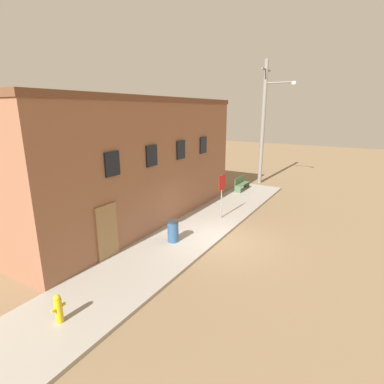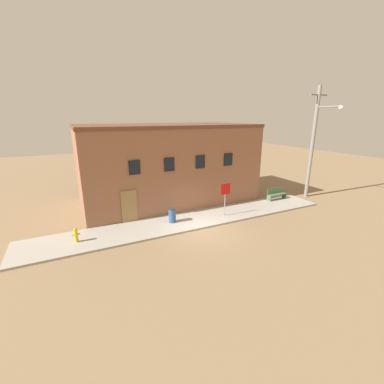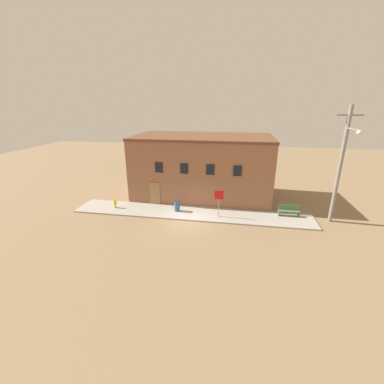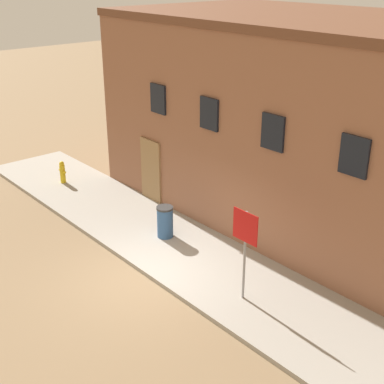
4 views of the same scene
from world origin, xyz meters
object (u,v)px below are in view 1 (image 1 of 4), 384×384
at_px(fire_hydrant, 59,309).
at_px(bench, 241,183).
at_px(stop_sign, 222,188).
at_px(utility_pole, 264,120).
at_px(trash_bin, 173,231).

distance_m(fire_hydrant, bench, 15.15).
distance_m(stop_sign, utility_pole, 9.50).
xyz_separation_m(stop_sign, utility_pole, (8.96, 0.82, 3.03)).
distance_m(stop_sign, bench, 6.03).
xyz_separation_m(bench, utility_pole, (3.17, -0.37, 4.18)).
bearing_deg(trash_bin, utility_pole, 1.31).
height_order(stop_sign, bench, stop_sign).
distance_m(stop_sign, trash_bin, 3.85).
bearing_deg(fire_hydrant, utility_pole, 1.65).
relative_size(fire_hydrant, trash_bin, 0.87).
bearing_deg(utility_pole, bench, 173.33).
xyz_separation_m(fire_hydrant, trash_bin, (5.68, 0.24, 0.06)).
bearing_deg(utility_pole, fire_hydrant, -178.35).
distance_m(fire_hydrant, utility_pole, 18.78).
height_order(bench, utility_pole, utility_pole).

